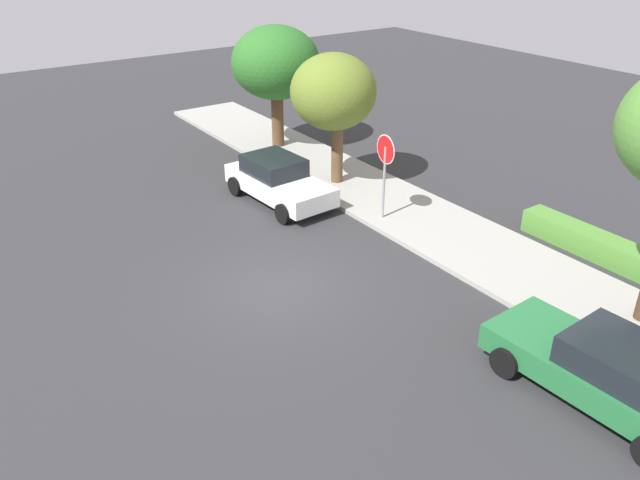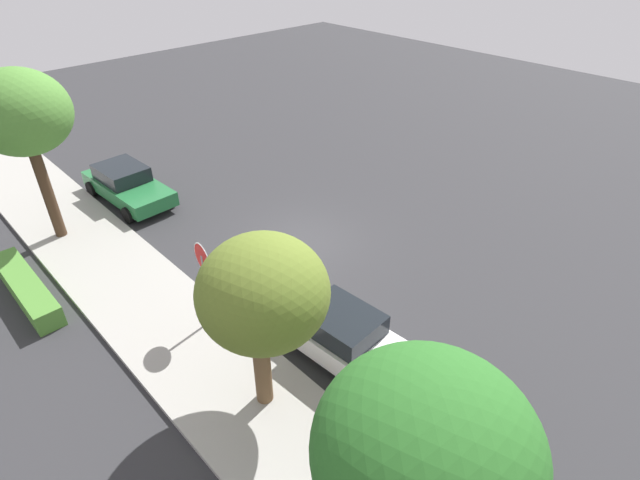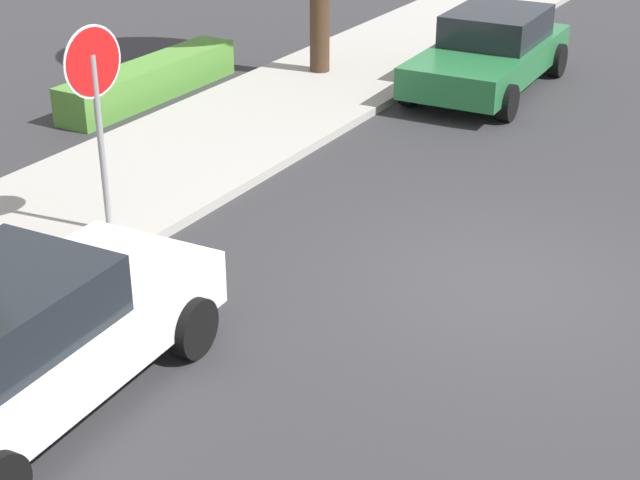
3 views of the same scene
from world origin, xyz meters
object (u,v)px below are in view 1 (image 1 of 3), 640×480
at_px(parked_car_white, 278,180).
at_px(stop_sign, 385,162).
at_px(fire_hydrant, 292,164).
at_px(parked_car_green, 607,370).
at_px(street_tree_near_corner, 276,64).
at_px(street_tree_mid_block, 333,93).

bearing_deg(parked_car_white, stop_sign, 29.80).
height_order(stop_sign, parked_car_white, stop_sign).
height_order(parked_car_white, fire_hydrant, parked_car_white).
height_order(stop_sign, parked_car_green, stop_sign).
distance_m(street_tree_near_corner, street_tree_mid_block, 4.57).
bearing_deg(stop_sign, street_tree_near_corner, 172.76).
bearing_deg(parked_car_green, parked_car_white, -179.40).
relative_size(stop_sign, street_tree_near_corner, 0.58).
xyz_separation_m(parked_car_white, parked_car_green, (11.73, 0.12, -0.01)).
bearing_deg(parked_car_white, street_tree_near_corner, 148.65).
distance_m(parked_car_white, fire_hydrant, 2.55).
bearing_deg(parked_car_green, street_tree_mid_block, 169.92).
height_order(parked_car_white, street_tree_mid_block, street_tree_mid_block).
relative_size(parked_car_white, street_tree_mid_block, 0.92).
relative_size(street_tree_near_corner, street_tree_mid_block, 1.06).
bearing_deg(parked_car_white, fire_hydrant, 137.25).
height_order(street_tree_mid_block, fire_hydrant, street_tree_mid_block).
xyz_separation_m(street_tree_mid_block, fire_hydrant, (-1.82, -0.50, -2.90)).
relative_size(street_tree_near_corner, fire_hydrant, 6.70).
bearing_deg(fire_hydrant, street_tree_near_corner, 158.48).
height_order(stop_sign, street_tree_mid_block, street_tree_mid_block).
xyz_separation_m(parked_car_green, street_tree_mid_block, (-11.76, 2.09, 2.54)).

